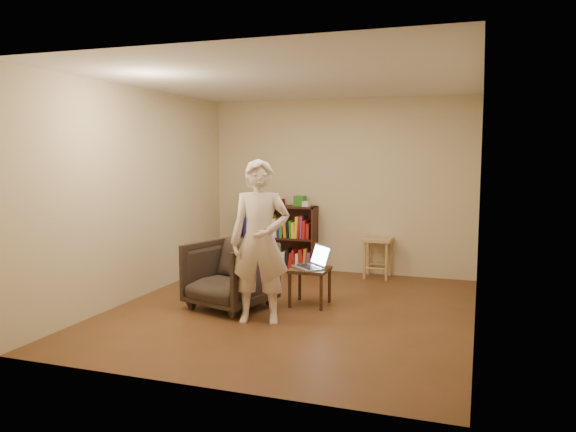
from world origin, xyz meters
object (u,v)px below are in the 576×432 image
(stool, at_px, (378,246))
(armchair, at_px, (230,275))
(side_table, at_px, (310,274))
(person, at_px, (260,242))
(bookshelf, at_px, (279,241))
(laptop, at_px, (313,263))

(stool, height_order, armchair, armchair)
(side_table, bearing_deg, stool, 74.29)
(person, bearing_deg, bookshelf, 91.17)
(bookshelf, bearing_deg, stool, -2.37)
(armchair, relative_size, person, 0.49)
(laptop, bearing_deg, armchair, -108.28)
(side_table, height_order, person, person)
(laptop, bearing_deg, stool, 120.09)
(laptop, height_order, person, person)
(stool, bearing_deg, person, -107.42)
(armchair, xyz_separation_m, side_table, (0.85, 0.42, -0.02))
(bookshelf, relative_size, stool, 2.08)
(bookshelf, relative_size, armchair, 1.40)
(side_table, height_order, laptop, laptop)
(armchair, height_order, laptop, armchair)
(stool, relative_size, laptop, 1.13)
(laptop, distance_m, person, 0.97)
(person, bearing_deg, laptop, 53.27)
(bookshelf, distance_m, laptop, 2.10)
(bookshelf, bearing_deg, person, -74.13)
(stool, bearing_deg, side_table, -105.71)
(stool, height_order, person, person)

